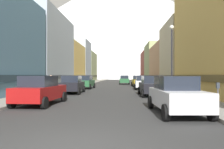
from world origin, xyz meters
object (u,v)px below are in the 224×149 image
Objects in this scene: car_left_2 at (85,82)px; pedestrian_1 at (62,83)px; car_right_3 at (138,81)px; trash_bin_right at (194,92)px; streetlamp_right at (172,49)px; car_left_1 at (72,84)px; car_right_1 at (151,86)px; car_right_2 at (142,82)px; pedestrian_0 at (51,84)px; car_left_0 at (40,90)px; car_right_0 at (176,95)px; car_driving_0 at (124,80)px; parking_meter_near at (218,92)px.

car_left_2 is 2.93× the size of pedestrian_1.
car_left_2 is 3.61m from pedestrian_1.
car_right_3 is 2.93× the size of pedestrian_1.
streetlamp_right reaches higher than trash_bin_right.
car_left_1 reaches higher than trash_bin_right.
car_right_1 is 8.51m from car_right_2.
streetlamp_right is (1.55, -9.53, 3.09)m from car_right_2.
pedestrian_0 reaches higher than car_right_2.
pedestrian_0 is 0.29× the size of streetlamp_right.
car_left_0 is 1.00× the size of car_right_0.
pedestrian_0 is at bearing 105.20° from car_left_0.
car_right_0 is 15.33m from pedestrian_0.
car_right_0 is at bearing -57.45° from pedestrian_1.
car_left_1 and car_right_1 have the same top height.
pedestrian_1 is (-2.45, 13.17, -0.05)m from car_left_0.
car_right_1 is (0.00, 8.69, 0.00)m from car_right_0.
car_right_1 is at bearing -15.50° from car_left_1.
car_right_0 is at bearing -90.01° from car_right_3.
car_right_0 is 2.94× the size of pedestrian_1.
trash_bin_right is at bearing -80.29° from car_driving_0.
parking_meter_near is 19.79m from pedestrian_1.
car_right_2 is 1.00× the size of car_right_3.
car_left_0 is 22.92m from car_right_3.
car_left_0 and car_left_1 have the same top height.
car_right_0 is 32.93m from car_driving_0.
car_right_2 is 6.99m from car_right_3.
car_left_0 is at bearing 164.96° from parking_meter_near.
car_driving_0 is (-2.20, 15.65, 0.00)m from car_right_2.
car_left_2 is at bearing 130.47° from streetlamp_right.
pedestrian_1 is (-10.05, 15.74, -0.05)m from car_right_0.
car_right_1 is at bearing 102.64° from parking_meter_near.
car_right_3 is (0.00, 6.99, 0.00)m from car_right_2.
car_left_1 is at bearing 131.49° from parking_meter_near.
car_left_0 is 9.34m from pedestrian_0.
car_driving_0 is at bearing 69.74° from pedestrian_0.
car_left_1 is 1.00× the size of car_right_2.
car_right_2 is 3.35× the size of parking_meter_near.
car_driving_0 is 28.16m from trash_bin_right.
car_left_2 is 19.91m from car_right_0.
car_left_2 is 7.24m from pedestrian_0.
car_left_2 is 4.55× the size of trash_bin_right.
car_left_2 reaches higher than parking_meter_near.
car_right_3 is at bearing 89.97° from car_right_2.
pedestrian_0 reaches higher than parking_meter_near.
car_left_2 is at bearing 112.44° from car_right_0.
car_driving_0 is 25.65m from streetlamp_right.
car_left_0 and car_driving_0 have the same top height.
streetlamp_right is at bearing -81.53° from car_driving_0.
streetlamp_right is (11.60, -3.91, 3.05)m from pedestrian_0.
car_left_0 is 0.76× the size of streetlamp_right.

